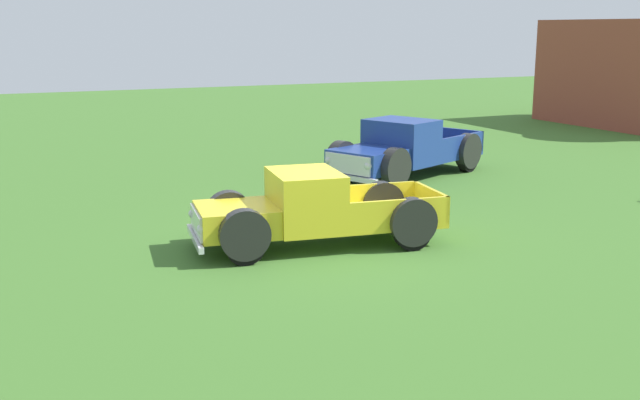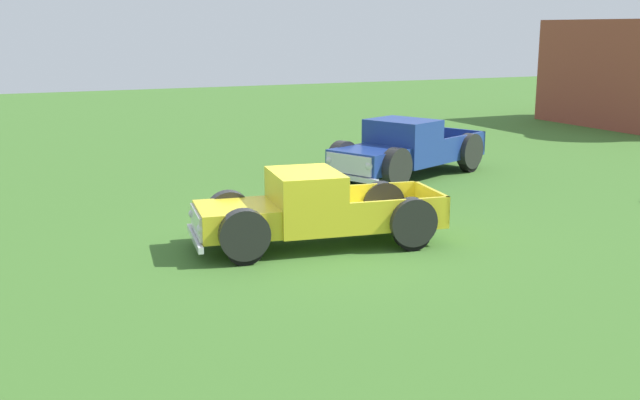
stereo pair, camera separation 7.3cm
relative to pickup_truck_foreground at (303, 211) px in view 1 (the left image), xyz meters
The scene contains 4 objects.
ground_plane 0.81m from the pickup_truck_foreground, 70.29° to the left, with size 80.00×80.00×0.00m, color #3D6B28.
pickup_truck_foreground is the anchor object (origin of this frame).
pickup_truck_behind_left 7.27m from the pickup_truck_foreground, 134.21° to the left, with size 3.86×5.70×1.65m.
brick_pavilion 23.22m from the pickup_truck_foreground, 117.86° to the left, with size 7.93×4.46×4.48m.
Camera 1 is at (12.72, -6.06, 4.12)m, focal length 42.54 mm.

